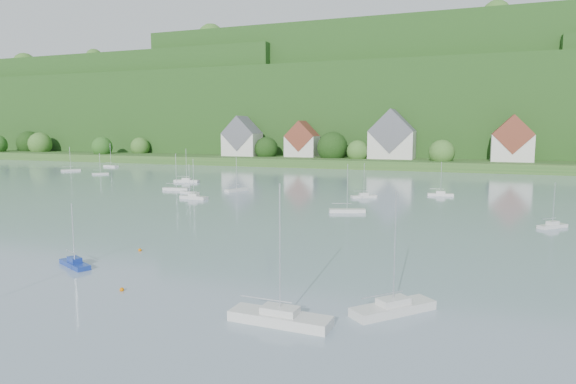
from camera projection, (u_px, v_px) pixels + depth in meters
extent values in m
cube|color=#28511E|center=(383.00, 160.00, 196.12)|extent=(600.00, 60.00, 3.00)
cube|color=#143D13|center=(409.00, 117.00, 263.53)|extent=(620.00, 160.00, 40.00)
cube|color=#143D13|center=(152.00, 112.00, 301.13)|extent=(200.00, 120.00, 52.00)
cube|color=#143D13|center=(428.00, 101.00, 254.42)|extent=(240.00, 130.00, 60.00)
sphere|color=#305E22|center=(40.00, 144.00, 239.69)|extent=(11.19, 11.19, 11.19)
sphere|color=#305E22|center=(140.00, 147.00, 225.16)|extent=(8.61, 8.61, 8.61)
sphere|color=#275318|center=(102.00, 147.00, 218.97)|extent=(9.03, 9.03, 9.03)
sphere|color=#305E22|center=(358.00, 151.00, 182.97)|extent=(8.19, 8.19, 8.19)
sphere|color=#305E22|center=(248.00, 151.00, 200.75)|extent=(6.49, 6.49, 6.49)
sphere|color=#305E22|center=(516.00, 149.00, 171.83)|extent=(12.16, 12.16, 12.16)
sphere|color=#305E22|center=(442.00, 153.00, 168.95)|extent=(8.73, 8.73, 8.73)
sphere|color=black|center=(266.00, 149.00, 197.63)|extent=(9.32, 9.32, 9.32)
sphere|color=black|center=(38.00, 145.00, 248.50)|extent=(9.50, 9.50, 9.50)
sphere|color=black|center=(29.00, 143.00, 248.47)|extent=(11.91, 11.91, 11.91)
sphere|color=black|center=(332.00, 147.00, 188.67)|extent=(11.92, 11.92, 11.92)
sphere|color=#305E22|center=(163.00, 55.00, 257.92)|extent=(10.52, 10.52, 10.52)
sphere|color=#305E22|center=(25.00, 65.00, 300.95)|extent=(13.75, 13.75, 13.75)
sphere|color=#275318|center=(253.00, 60.00, 277.79)|extent=(10.29, 10.29, 10.29)
sphere|color=black|center=(94.00, 67.00, 309.83)|extent=(10.31, 10.31, 10.31)
sphere|color=black|center=(84.00, 62.00, 281.69)|extent=(8.14, 8.14, 8.14)
sphere|color=#305E22|center=(116.00, 68.00, 309.71)|extent=(7.15, 7.15, 7.15)
sphere|color=black|center=(29.00, 70.00, 328.31)|extent=(11.66, 11.66, 11.66)
sphere|color=black|center=(272.00, 57.00, 261.34)|extent=(7.18, 7.18, 7.18)
sphere|color=#305E22|center=(94.00, 57.00, 264.86)|extent=(8.89, 8.89, 8.89)
sphere|color=black|center=(85.00, 67.00, 307.08)|extent=(9.97, 9.97, 9.97)
sphere|color=#275318|center=(495.00, 26.00, 226.25)|extent=(12.83, 12.83, 12.83)
sphere|color=#305E22|center=(319.00, 34.00, 241.97)|extent=(8.18, 8.18, 8.18)
sphere|color=#275318|center=(414.00, 40.00, 262.46)|extent=(12.73, 12.73, 12.73)
sphere|color=#275318|center=(542.00, 30.00, 237.31)|extent=(14.65, 14.65, 14.65)
sphere|color=#305E22|center=(496.00, 15.00, 204.29)|extent=(11.95, 11.95, 11.95)
sphere|color=#305E22|center=(323.00, 46.00, 274.35)|extent=(7.07, 7.07, 7.07)
sphere|color=black|center=(395.00, 29.00, 230.36)|extent=(8.21, 8.21, 8.21)
sphere|color=#305E22|center=(364.00, 39.00, 259.11)|extent=(12.24, 12.24, 12.24)
sphere|color=#305E22|center=(211.00, 37.00, 255.29)|extent=(13.65, 13.65, 13.65)
sphere|color=#275318|center=(329.00, 75.00, 262.69)|extent=(12.01, 12.01, 12.01)
sphere|color=black|center=(402.00, 73.00, 259.39)|extent=(15.72, 15.72, 15.72)
sphere|color=#275318|center=(430.00, 73.00, 250.46)|extent=(10.54, 10.54, 10.54)
sphere|color=#275318|center=(132.00, 89.00, 349.88)|extent=(8.18, 8.18, 8.18)
sphere|color=black|center=(145.00, 88.00, 335.45)|extent=(8.74, 8.74, 8.74)
sphere|color=black|center=(104.00, 84.00, 321.21)|extent=(15.38, 15.38, 15.38)
cube|color=beige|center=(242.00, 145.00, 202.37)|extent=(14.00, 10.00, 9.00)
cube|color=#56565E|center=(242.00, 133.00, 201.81)|extent=(14.00, 10.40, 14.00)
cube|color=beige|center=(302.00, 146.00, 195.62)|extent=(12.00, 9.00, 8.00)
cube|color=brown|center=(302.00, 136.00, 195.12)|extent=(12.00, 9.36, 12.00)
cube|color=beige|center=(392.00, 145.00, 182.42)|extent=(16.00, 11.00, 10.00)
cube|color=#56565E|center=(392.00, 131.00, 181.80)|extent=(16.00, 11.44, 16.00)
cube|color=beige|center=(512.00, 148.00, 166.74)|extent=(13.00, 10.00, 9.00)
cube|color=brown|center=(513.00, 134.00, 166.18)|extent=(13.00, 10.40, 13.00)
cube|color=navy|center=(75.00, 264.00, 49.92)|extent=(4.83, 3.19, 0.47)
cube|color=navy|center=(75.00, 260.00, 49.86)|extent=(1.89, 1.53, 0.50)
cylinder|color=silver|center=(73.00, 233.00, 49.52)|extent=(0.10, 0.10, 5.89)
cylinder|color=silver|center=(71.00, 252.00, 50.28)|extent=(2.38, 1.17, 0.08)
cube|color=silver|center=(393.00, 309.00, 37.29)|extent=(5.97, 6.31, 0.68)
cube|color=silver|center=(393.00, 301.00, 37.21)|extent=(2.58, 2.65, 0.50)
cylinder|color=silver|center=(395.00, 249.00, 36.71)|extent=(0.10, 0.10, 8.49)
cylinder|color=silver|center=(383.00, 295.00, 36.67)|extent=(2.57, 2.82, 0.08)
cube|color=silver|center=(280.00, 319.00, 35.26)|extent=(7.45, 2.36, 0.74)
cube|color=silver|center=(280.00, 310.00, 35.19)|extent=(2.64, 1.55, 0.50)
cylinder|color=silver|center=(280.00, 250.00, 34.64)|extent=(0.10, 0.10, 9.21)
cylinder|color=silver|center=(266.00, 299.00, 35.53)|extent=(4.05, 0.25, 0.08)
sphere|color=#D26500|center=(122.00, 291.00, 42.44)|extent=(0.38, 0.38, 0.38)
sphere|color=#D26500|center=(140.00, 251.00, 56.35)|extent=(0.38, 0.38, 0.38)
cube|color=silver|center=(347.00, 211.00, 82.59)|extent=(6.14, 3.65, 0.59)
cylinder|color=silver|center=(347.00, 187.00, 82.09)|extent=(0.10, 0.10, 7.42)
cylinder|color=silver|center=(342.00, 203.00, 82.43)|extent=(3.08, 1.23, 0.08)
cube|color=silver|center=(187.00, 181.00, 129.55)|extent=(6.67, 2.95, 0.65)
cube|color=silver|center=(187.00, 179.00, 129.48)|extent=(2.45, 1.65, 0.50)
cylinder|color=silver|center=(186.00, 164.00, 129.01)|extent=(0.10, 0.10, 8.06)
cylinder|color=silver|center=(183.00, 176.00, 129.57)|extent=(3.50, 0.72, 0.08)
cube|color=silver|center=(100.00, 174.00, 152.04)|extent=(4.09, 4.46, 0.47)
cylinder|color=silver|center=(100.00, 163.00, 151.65)|extent=(0.10, 0.10, 5.92)
cylinder|color=silver|center=(98.00, 170.00, 151.56)|extent=(1.75, 2.03, 0.08)
cube|color=silver|center=(552.00, 226.00, 69.58)|extent=(4.26, 4.23, 0.47)
cube|color=silver|center=(553.00, 223.00, 69.52)|extent=(1.81, 1.81, 0.50)
cylinder|color=silver|center=(554.00, 204.00, 69.18)|extent=(0.10, 0.10, 5.86)
cylinder|color=silver|center=(549.00, 219.00, 69.15)|extent=(1.89, 1.87, 0.08)
cube|color=silver|center=(190.00, 193.00, 106.58)|extent=(4.83, 2.50, 0.46)
cylinder|color=silver|center=(189.00, 178.00, 106.19)|extent=(0.10, 0.10, 5.81)
cylinder|color=silver|center=(187.00, 187.00, 106.85)|extent=(2.48, 0.76, 0.08)
cube|color=silver|center=(237.00, 190.00, 110.72)|extent=(3.75, 5.73, 0.56)
cylinder|color=silver|center=(236.00, 173.00, 110.25)|extent=(0.10, 0.10, 6.98)
cylinder|color=silver|center=(234.00, 185.00, 109.98)|extent=(1.35, 2.83, 0.08)
cube|color=silver|center=(364.00, 197.00, 100.16)|extent=(5.10, 3.94, 0.51)
cube|color=silver|center=(364.00, 194.00, 100.10)|extent=(2.05, 1.80, 0.50)
cylinder|color=silver|center=(364.00, 179.00, 99.73)|extent=(0.10, 0.10, 6.41)
cylinder|color=silver|center=(360.00, 191.00, 99.86)|extent=(2.43, 1.56, 0.08)
cube|color=silver|center=(71.00, 170.00, 164.20)|extent=(4.99, 5.66, 0.59)
cylinder|color=silver|center=(70.00, 158.00, 163.71)|extent=(0.10, 0.10, 7.40)
cylinder|color=silver|center=(68.00, 167.00, 163.60)|extent=(2.09, 2.60, 0.08)
cube|color=silver|center=(177.00, 189.00, 112.41)|extent=(6.25, 2.28, 0.61)
cylinder|color=silver|center=(176.00, 171.00, 111.90)|extent=(0.10, 0.10, 7.64)
cylinder|color=silver|center=(173.00, 184.00, 112.50)|extent=(3.36, 0.39, 0.08)
cube|color=silver|center=(194.00, 197.00, 98.50)|extent=(6.00, 2.30, 0.59)
cube|color=silver|center=(194.00, 195.00, 98.43)|extent=(2.17, 1.38, 0.50)
cylinder|color=silver|center=(193.00, 178.00, 98.01)|extent=(0.10, 0.10, 7.32)
cylinder|color=silver|center=(190.00, 191.00, 98.75)|extent=(3.21, 0.45, 0.08)
cube|color=silver|center=(440.00, 195.00, 103.08)|extent=(5.35, 2.21, 0.52)
cube|color=silver|center=(440.00, 192.00, 103.01)|extent=(1.95, 1.28, 0.50)
cylinder|color=silver|center=(441.00, 178.00, 102.64)|extent=(0.10, 0.10, 6.48)
cylinder|color=silver|center=(437.00, 189.00, 103.09)|extent=(2.83, 0.51, 0.08)
cube|color=silver|center=(111.00, 166.00, 182.04)|extent=(6.55, 3.05, 0.63)
cylinder|color=silver|center=(110.00, 154.00, 181.51)|extent=(0.10, 0.10, 7.90)
cylinder|color=silver|center=(109.00, 163.00, 182.39)|extent=(3.42, 0.80, 0.08)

